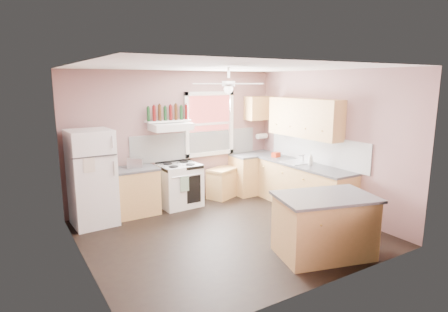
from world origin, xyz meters
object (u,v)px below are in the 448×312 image
refrigerator (92,178)px  island (324,227)px  toaster (135,163)px  stove (180,185)px  cart (223,183)px

refrigerator → island: size_ratio=1.31×
island → toaster: bearing=134.9°
stove → island: bearing=-77.8°
stove → cart: (1.05, 0.05, -0.11)m
cart → island: size_ratio=0.50×
island → cart: bearing=102.0°
refrigerator → stove: (1.71, 0.12, -0.41)m
refrigerator → toaster: size_ratio=6.01×
stove → cart: 1.05m
refrigerator → toaster: refrigerator is taller
toaster → stove: (0.89, -0.01, -0.56)m
refrigerator → cart: (2.76, 0.17, -0.52)m
refrigerator → cart: refrigerator is taller
refrigerator → island: 3.95m
stove → cart: size_ratio=1.33×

